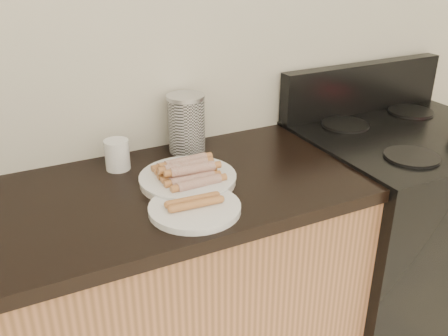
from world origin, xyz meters
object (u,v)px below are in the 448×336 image
stove (393,236)px  mug (117,155)px  main_plate (188,180)px  side_plate (195,208)px  canister (186,123)px

stove → mug: (-1.05, 0.21, 0.49)m
mug → stove: bearing=-11.1°
main_plate → side_plate: main_plate is taller
stove → mug: 1.18m
mug → main_plate: bearing=-50.2°
canister → mug: bearing=-171.5°
stove → mug: mug is taller
side_plate → canister: bearing=69.8°
side_plate → mug: 0.37m
stove → canister: bearing=162.9°
canister → main_plate: bearing=-112.5°
canister → stove: bearing=-17.1°
main_plate → stove: bearing=-1.0°
canister → mug: (-0.25, -0.04, -0.05)m
mug → side_plate: bearing=-72.9°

